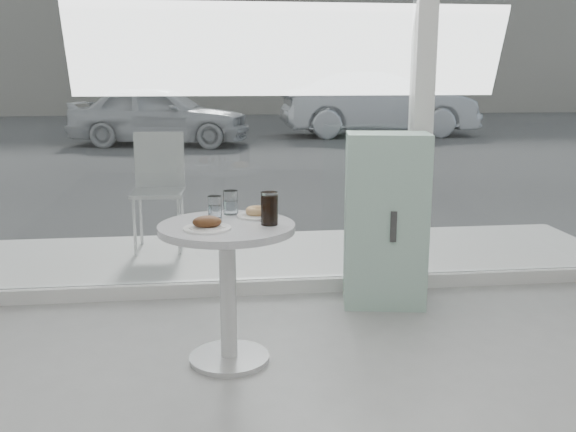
{
  "coord_description": "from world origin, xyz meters",
  "views": [
    {
      "loc": [
        -0.58,
        -1.38,
        1.54
      ],
      "look_at": [
        -0.2,
        1.7,
        0.85
      ],
      "focal_mm": 40.0,
      "sensor_mm": 36.0,
      "label": 1
    }
  ],
  "objects": [
    {
      "name": "storefront",
      "position": [
        0.07,
        3.0,
        1.71
      ],
      "size": [
        5.0,
        0.14,
        3.0
      ],
      "color": "white",
      "rests_on": "ground"
    },
    {
      "name": "main_table",
      "position": [
        -0.5,
        1.9,
        0.55
      ],
      "size": [
        0.72,
        0.72,
        0.77
      ],
      "color": "silver",
      "rests_on": "ground"
    },
    {
      "name": "patio_deck",
      "position": [
        0.0,
        3.8,
        0.03
      ],
      "size": [
        5.6,
        1.6,
        0.05
      ],
      "primitive_type": "cube",
      "color": "silver",
      "rests_on": "ground"
    },
    {
      "name": "street",
      "position": [
        0.0,
        16.0,
        -0.0
      ],
      "size": [
        40.0,
        24.0,
        0.0
      ],
      "primitive_type": "cube",
      "color": "#333333",
      "rests_on": "ground"
    },
    {
      "name": "far_building",
      "position": [
        0.0,
        25.0,
        4.0
      ],
      "size": [
        40.0,
        2.0,
        8.0
      ],
      "primitive_type": "cube",
      "color": "gray",
      "rests_on": "ground"
    },
    {
      "name": "mint_cabinet",
      "position": [
        0.58,
        2.69,
        0.58
      ],
      "size": [
        0.59,
        0.45,
        1.17
      ],
      "rotation": [
        0.0,
        0.0,
        -0.17
      ],
      "color": "#94BEAA",
      "rests_on": "ground"
    },
    {
      "name": "patio_chair",
      "position": [
        -1.02,
        4.19,
        0.62
      ],
      "size": [
        0.45,
        0.45,
        1.0
      ],
      "rotation": [
        0.0,
        0.0,
        -0.04
      ],
      "color": "silver",
      "rests_on": "patio_deck"
    },
    {
      "name": "car_white",
      "position": [
        -1.63,
        13.13,
        0.67
      ],
      "size": [
        4.16,
        2.39,
        1.33
      ],
      "primitive_type": "imported",
      "rotation": [
        0.0,
        0.0,
        1.35
      ],
      "color": "silver",
      "rests_on": "street"
    },
    {
      "name": "car_silver",
      "position": [
        3.72,
        14.69,
        0.8
      ],
      "size": [
        4.85,
        1.7,
        1.6
      ],
      "primitive_type": "imported",
      "rotation": [
        0.0,
        0.0,
        1.57
      ],
      "color": "#B5B8BD",
      "rests_on": "street"
    },
    {
      "name": "plate_fritter",
      "position": [
        -0.6,
        1.79,
        0.8
      ],
      "size": [
        0.24,
        0.24,
        0.07
      ],
      "color": "white",
      "rests_on": "main_table"
    },
    {
      "name": "plate_donut",
      "position": [
        -0.32,
        2.06,
        0.79
      ],
      "size": [
        0.23,
        0.23,
        0.06
      ],
      "color": "white",
      "rests_on": "main_table"
    },
    {
      "name": "water_tumbler_a",
      "position": [
        -0.56,
        2.07,
        0.82
      ],
      "size": [
        0.07,
        0.07,
        0.12
      ],
      "color": "white",
      "rests_on": "main_table"
    },
    {
      "name": "water_tumbler_b",
      "position": [
        -0.47,
        2.15,
        0.83
      ],
      "size": [
        0.08,
        0.08,
        0.13
      ],
      "color": "white",
      "rests_on": "main_table"
    },
    {
      "name": "cola_glass",
      "position": [
        -0.28,
        1.86,
        0.85
      ],
      "size": [
        0.09,
        0.09,
        0.17
      ],
      "color": "white",
      "rests_on": "main_table"
    }
  ]
}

